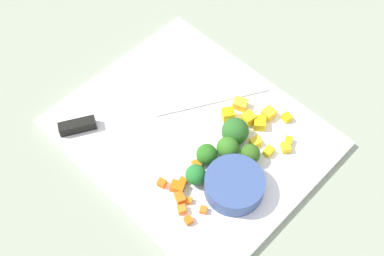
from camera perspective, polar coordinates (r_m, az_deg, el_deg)
ground_plane at (r=0.80m, az=-0.00°, el=-0.86°), size 4.00×4.00×0.00m
cutting_board at (r=0.79m, az=-0.00°, el=-0.63°), size 0.40×0.34×0.01m
prep_bowl at (r=0.73m, az=5.00°, el=-6.70°), size 0.09×0.09×0.03m
chef_knife at (r=0.81m, az=-6.66°, el=1.67°), size 0.19×0.32×0.02m
carrot_dice_0 at (r=0.74m, az=-3.57°, el=-6.48°), size 0.01×0.01×0.01m
carrot_dice_1 at (r=0.74m, az=-1.12°, el=-6.33°), size 0.01×0.01×0.01m
carrot_dice_2 at (r=0.71m, az=-0.42°, el=-10.81°), size 0.01×0.01×0.01m
carrot_dice_3 at (r=0.72m, az=-1.23°, el=-9.57°), size 0.02×0.02×0.01m
carrot_dice_4 at (r=0.73m, az=-1.71°, el=-6.96°), size 0.03×0.02×0.01m
carrot_dice_5 at (r=0.73m, az=-1.43°, el=-8.21°), size 0.02×0.02×0.01m
carrot_dice_6 at (r=0.73m, az=-0.33°, el=-8.55°), size 0.01×0.01×0.01m
carrot_dice_7 at (r=0.72m, az=1.35°, el=-9.61°), size 0.01×0.01×0.01m
carrot_dice_8 at (r=0.75m, az=0.54°, el=-4.31°), size 0.02×0.02×0.01m
pepper_dice_0 at (r=0.77m, az=9.00°, el=-2.73°), size 0.01×0.02×0.01m
pepper_dice_1 at (r=0.79m, az=11.27°, el=-1.53°), size 0.02×0.02×0.01m
pepper_dice_2 at (r=0.78m, az=7.47°, el=-1.65°), size 0.02×0.02×0.01m
pepper_dice_3 at (r=0.80m, az=6.64°, el=1.11°), size 0.02×0.02×0.02m
pepper_dice_4 at (r=0.80m, az=4.26°, el=1.58°), size 0.03×0.03×0.02m
pepper_dice_5 at (r=0.81m, az=5.71°, el=2.80°), size 0.03×0.03×0.02m
pepper_dice_6 at (r=0.81m, az=9.01°, el=1.70°), size 0.02×0.02×0.01m
pepper_dice_7 at (r=0.81m, az=11.09°, el=1.23°), size 0.02×0.02×0.01m
pepper_dice_8 at (r=0.78m, az=10.98°, el=-2.26°), size 0.02×0.02×0.01m
pepper_dice_9 at (r=0.80m, az=7.94°, el=0.59°), size 0.03×0.03×0.02m
broccoli_floret_0 at (r=0.75m, az=1.75°, el=-3.14°), size 0.03×0.03×0.03m
broccoli_floret_1 at (r=0.77m, az=5.10°, el=-0.40°), size 0.04×0.04×0.04m
broccoli_floret_2 at (r=0.75m, az=4.23°, el=-2.37°), size 0.04×0.04×0.04m
broccoli_floret_3 at (r=0.75m, az=6.84°, el=-3.05°), size 0.03×0.03×0.03m
broccoli_floret_4 at (r=0.73m, az=0.45°, el=-5.52°), size 0.03×0.03×0.04m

